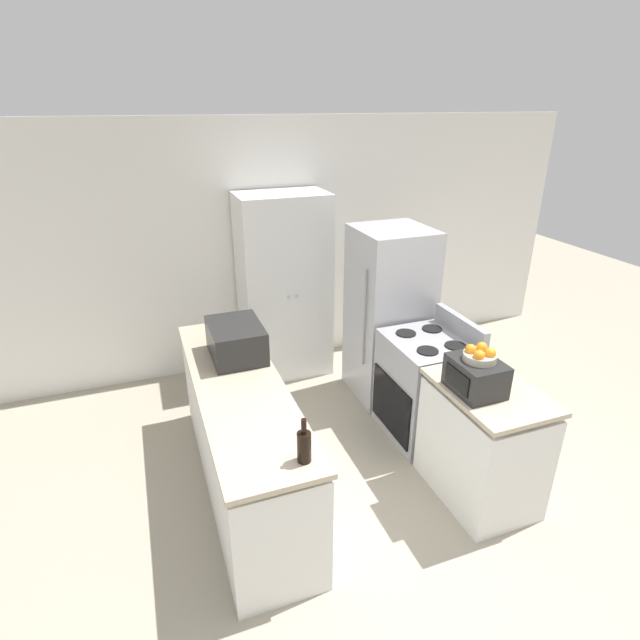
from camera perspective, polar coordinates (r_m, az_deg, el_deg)
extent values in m
plane|color=#A89E89|center=(3.53, 11.04, -27.19)|extent=(14.00, 14.00, 0.00)
cube|color=white|center=(5.35, -5.44, 8.31)|extent=(7.00, 0.06, 2.60)
cube|color=silver|center=(3.84, -8.81, -13.36)|extent=(0.58, 2.17, 0.83)
cube|color=#B7A88E|center=(3.58, -9.28, -7.32)|extent=(0.60, 2.22, 0.04)
cube|color=silver|center=(3.92, 17.93, -13.60)|extent=(0.58, 0.83, 0.83)
cube|color=#B7A88E|center=(3.66, 18.86, -7.68)|extent=(0.60, 0.85, 0.04)
cube|color=silver|center=(5.16, -4.12, 3.76)|extent=(0.89, 0.56, 1.91)
sphere|color=#B2B2B7|center=(4.89, -3.59, 2.61)|extent=(0.03, 0.03, 0.03)
sphere|color=#B2B2B7|center=(4.91, -2.70, 2.73)|extent=(0.03, 0.03, 0.03)
cube|color=#9E9EA3|center=(4.44, 11.94, -7.51)|extent=(0.64, 0.72, 0.91)
cube|color=black|center=(4.35, 8.08, -9.66)|extent=(0.02, 0.63, 0.50)
cube|color=#9E9EA3|center=(4.34, 15.79, -0.67)|extent=(0.06, 0.68, 0.16)
cylinder|color=black|center=(4.03, 12.21, -3.46)|extent=(0.17, 0.17, 0.01)
cylinder|color=black|center=(4.29, 9.80, -1.50)|extent=(0.17, 0.17, 0.01)
cylinder|color=black|center=(4.16, 15.21, -2.85)|extent=(0.17, 0.17, 0.01)
cylinder|color=black|center=(4.41, 12.69, -0.99)|extent=(0.17, 0.17, 0.01)
cube|color=#B7B7BC|center=(4.83, 7.87, 0.64)|extent=(0.66, 0.68, 1.68)
cylinder|color=gray|center=(4.50, 5.10, 0.13)|extent=(0.02, 0.02, 0.92)
cube|color=black|center=(3.87, -9.57, -2.31)|extent=(0.39, 0.52, 0.26)
cube|color=black|center=(3.87, -6.58, -2.11)|extent=(0.01, 0.32, 0.19)
cylinder|color=black|center=(2.79, -1.83, -14.32)|extent=(0.08, 0.08, 0.18)
cylinder|color=black|center=(2.71, -1.86, -12.06)|extent=(0.03, 0.03, 0.09)
cube|color=black|center=(3.53, 17.39, -6.12)|extent=(0.29, 0.36, 0.23)
cube|color=black|center=(3.45, 15.38, -6.62)|extent=(0.01, 0.25, 0.14)
cylinder|color=#B2A893|center=(3.48, 17.78, -4.03)|extent=(0.22, 0.22, 0.05)
sphere|color=orange|center=(3.51, 18.01, -2.99)|extent=(0.07, 0.07, 0.07)
sphere|color=orange|center=(3.46, 16.84, -3.24)|extent=(0.07, 0.07, 0.07)
sphere|color=orange|center=(3.40, 17.72, -3.87)|extent=(0.07, 0.07, 0.07)
sphere|color=orange|center=(3.45, 18.89, -3.60)|extent=(0.07, 0.07, 0.07)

